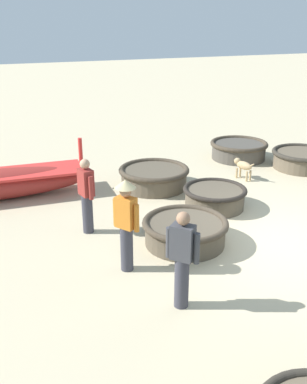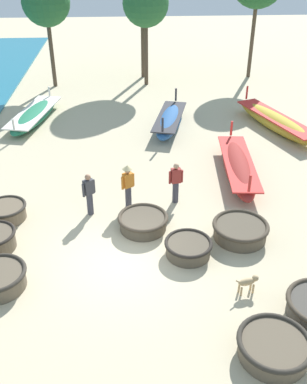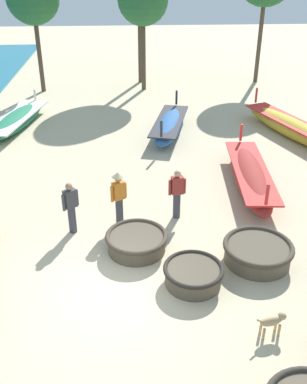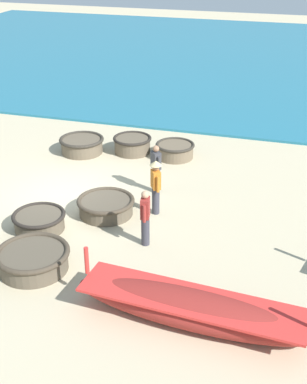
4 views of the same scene
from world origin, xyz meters
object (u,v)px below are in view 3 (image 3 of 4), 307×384
at_px(coracle_upturned, 258,252).
at_px(long_boat_white_hull, 291,127).
at_px(long_boat_ochre_hull, 16,120).
at_px(dog, 273,321).
at_px(fisherman_hauling, 177,193).
at_px(fisherman_standing_left, 119,195).
at_px(tree_leftmost, 143,0).
at_px(coracle_nearest, 137,241).
at_px(coracle_tilted, 193,274).
at_px(long_boat_green_hull, 169,126).
at_px(fisherman_crouching, 71,206).
at_px(long_boat_blue_hull, 250,176).

relative_size(coracle_upturned, long_boat_white_hull, 0.32).
height_order(long_boat_ochre_hull, dog, long_boat_ochre_hull).
distance_m(long_boat_ochre_hull, fisherman_hauling, 10.38).
height_order(long_boat_ochre_hull, fisherman_hauling, fisherman_hauling).
distance_m(fisherman_standing_left, dog, 5.61).
bearing_deg(tree_leftmost, coracle_nearest, -92.79).
relative_size(coracle_upturned, coracle_tilted, 1.24).
distance_m(fisherman_hauling, dog, 5.03).
relative_size(long_boat_ochre_hull, long_boat_white_hull, 0.91).
distance_m(coracle_tilted, long_boat_green_hull, 9.85).
distance_m(coracle_tilted, tree_leftmost, 17.37).
distance_m(fisherman_crouching, fisherman_hauling, 3.10).
distance_m(coracle_upturned, long_boat_blue_hull, 4.21).
distance_m(coracle_nearest, long_boat_white_hull, 10.41).
distance_m(coracle_nearest, long_boat_blue_hull, 5.23).
bearing_deg(long_boat_green_hull, coracle_nearest, -100.81).
bearing_deg(fisherman_crouching, tree_leftmost, 79.93).
xyz_separation_m(coracle_upturned, fisherman_hauling, (-1.88, 2.28, 0.54)).
bearing_deg(tree_leftmost, fisherman_standing_left, -94.97).
bearing_deg(fisherman_hauling, fisherman_crouching, -168.45).
height_order(coracle_nearest, long_boat_white_hull, long_boat_white_hull).
distance_m(fisherman_standing_left, tree_leftmost, 14.51).
bearing_deg(fisherman_hauling, tree_leftmost, 92.05).
relative_size(coracle_nearest, long_boat_blue_hull, 0.32).
height_order(fisherman_hauling, tree_leftmost, tree_leftmost).
relative_size(coracle_upturned, dog, 2.71).
bearing_deg(fisherman_standing_left, coracle_upturned, -29.75).
height_order(long_boat_blue_hull, long_boat_ochre_hull, long_boat_blue_hull).
height_order(fisherman_standing_left, dog, fisherman_standing_left).
bearing_deg(fisherman_hauling, coracle_nearest, -127.76).
height_order(coracle_tilted, long_boat_green_hull, long_boat_green_hull).
height_order(long_boat_ochre_hull, fisherman_crouching, fisherman_crouching).
bearing_deg(coracle_nearest, long_boat_ochre_hull, 118.30).
height_order(coracle_upturned, long_boat_ochre_hull, long_boat_ochre_hull).
height_order(coracle_nearest, tree_leftmost, tree_leftmost).
xyz_separation_m(coracle_nearest, coracle_upturned, (3.12, -0.68, 0.02)).
bearing_deg(long_boat_white_hull, coracle_upturned, -113.15).
bearing_deg(tree_leftmost, fisherman_crouching, -100.07).
height_order(long_boat_white_hull, fisherman_standing_left, fisherman_standing_left).
bearing_deg(long_boat_green_hull, fisherman_standing_left, -106.43).
distance_m(long_boat_white_hull, tree_leftmost, 10.50).
distance_m(long_boat_ochre_hull, fisherman_crouching, 9.39).
bearing_deg(fisherman_hauling, long_boat_white_hull, 48.66).
relative_size(coracle_upturned, long_boat_blue_hull, 0.35).
height_order(long_boat_ochre_hull, tree_leftmost, tree_leftmost).
bearing_deg(fisherman_standing_left, long_boat_white_hull, 42.00).
relative_size(fisherman_standing_left, fisherman_hauling, 1.06).
xyz_separation_m(fisherman_standing_left, dog, (3.25, -4.54, -0.59)).
xyz_separation_m(coracle_nearest, fisherman_crouching, (-1.80, 0.98, 0.56)).
xyz_separation_m(long_boat_ochre_hull, fisherman_crouching, (3.42, -8.73, 0.53)).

